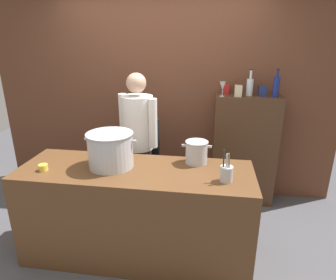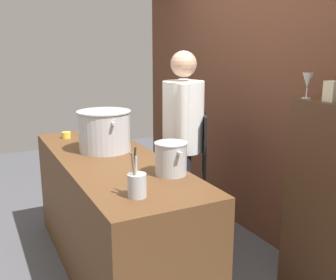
{
  "view_description": "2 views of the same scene",
  "coord_description": "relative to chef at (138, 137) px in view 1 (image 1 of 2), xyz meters",
  "views": [
    {
      "loc": [
        0.63,
        -2.26,
        1.99
      ],
      "look_at": [
        0.25,
        0.32,
        1.07
      ],
      "focal_mm": 31.03,
      "sensor_mm": 36.0,
      "label": 1
    },
    {
      "loc": [
        2.65,
        -0.87,
        1.7
      ],
      "look_at": [
        0.13,
        0.4,
        1.02
      ],
      "focal_mm": 42.08,
      "sensor_mm": 36.0,
      "label": 2
    }
  ],
  "objects": [
    {
      "name": "ground_plane",
      "position": [
        0.14,
        -0.68,
        -0.96
      ],
      "size": [
        8.0,
        8.0,
        0.0
      ],
      "primitive_type": "plane",
      "color": "#4C4C51"
    },
    {
      "name": "brick_back_panel",
      "position": [
        0.14,
        0.72,
        0.54
      ],
      "size": [
        4.4,
        0.1,
        3.0
      ],
      "primitive_type": "cube",
      "color": "brown",
      "rests_on": "ground_plane"
    },
    {
      "name": "prep_counter",
      "position": [
        0.14,
        -0.68,
        -0.51
      ],
      "size": [
        2.08,
        0.7,
        0.9
      ],
      "primitive_type": "cube",
      "color": "brown",
      "rests_on": "ground_plane"
    },
    {
      "name": "bar_cabinet",
      "position": [
        1.21,
        0.51,
        -0.29
      ],
      "size": [
        0.76,
        0.32,
        1.36
      ],
      "primitive_type": "cube",
      "color": "#472D1C",
      "rests_on": "ground_plane"
    },
    {
      "name": "chef",
      "position": [
        0.0,
        0.0,
        0.0
      ],
      "size": [
        0.47,
        0.41,
        1.66
      ],
      "rotation": [
        0.0,
        0.0,
        2.63
      ],
      "color": "black",
      "rests_on": "ground_plane"
    },
    {
      "name": "stockpot_large",
      "position": [
        -0.09,
        -0.65,
        0.09
      ],
      "size": [
        0.47,
        0.41,
        0.31
      ],
      "color": "#B7BABF",
      "rests_on": "prep_counter"
    },
    {
      "name": "stockpot_small",
      "position": [
        0.66,
        -0.46,
        0.04
      ],
      "size": [
        0.27,
        0.21,
        0.21
      ],
      "color": "#B7BABF",
      "rests_on": "prep_counter"
    },
    {
      "name": "utensil_crock",
      "position": [
        0.92,
        -0.8,
        0.01
      ],
      "size": [
        0.1,
        0.1,
        0.27
      ],
      "color": "#B7BABF",
      "rests_on": "prep_counter"
    },
    {
      "name": "butter_jar",
      "position": [
        -0.65,
        -0.83,
        -0.04
      ],
      "size": [
        0.08,
        0.08,
        0.06
      ],
      "primitive_type": "cylinder",
      "color": "yellow",
      "rests_on": "prep_counter"
    },
    {
      "name": "wine_bottle_cobalt",
      "position": [
        1.49,
        0.48,
        0.52
      ],
      "size": [
        0.07,
        0.07,
        0.31
      ],
      "color": "navy",
      "rests_on": "bar_cabinet"
    },
    {
      "name": "wine_bottle_clear",
      "position": [
        1.21,
        0.52,
        0.5
      ],
      "size": [
        0.08,
        0.08,
        0.3
      ],
      "color": "silver",
      "rests_on": "bar_cabinet"
    },
    {
      "name": "wine_glass_short",
      "position": [
        0.9,
        0.42,
        0.51
      ],
      "size": [
        0.07,
        0.07,
        0.17
      ],
      "color": "silver",
      "rests_on": "bar_cabinet"
    },
    {
      "name": "spice_tin_red",
      "position": [
        0.94,
        0.6,
        0.45
      ],
      "size": [
        0.07,
        0.07,
        0.11
      ],
      "primitive_type": "cube",
      "color": "red",
      "rests_on": "bar_cabinet"
    },
    {
      "name": "spice_tin_navy",
      "position": [
        1.35,
        0.52,
        0.45
      ],
      "size": [
        0.09,
        0.09,
        0.12
      ],
      "primitive_type": "cube",
      "color": "navy",
      "rests_on": "bar_cabinet"
    },
    {
      "name": "spice_tin_cream",
      "position": [
        1.08,
        0.45,
        0.46
      ],
      "size": [
        0.08,
        0.08,
        0.13
      ],
      "primitive_type": "cube",
      "color": "beige",
      "rests_on": "bar_cabinet"
    }
  ]
}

